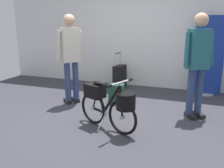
{
  "coord_description": "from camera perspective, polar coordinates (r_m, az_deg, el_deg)",
  "views": [
    {
      "loc": [
        1.31,
        -3.26,
        1.51
      ],
      "look_at": [
        0.06,
        0.23,
        0.55
      ],
      "focal_mm": 38.44,
      "sensor_mm": 36.0,
      "label": 1
    }
  ],
  "objects": [
    {
      "name": "visitor_browsing",
      "position": [
        3.97,
        19.73,
        5.46
      ],
      "size": [
        0.44,
        0.38,
        1.65
      ],
      "color": "navy",
      "rests_on": "ground_plane"
    },
    {
      "name": "visitor_near_wall",
      "position": [
        4.49,
        -9.85,
        7.05
      ],
      "size": [
        0.39,
        0.42,
        1.65
      ],
      "color": "navy",
      "rests_on": "ground_plane"
    },
    {
      "name": "back_wall",
      "position": [
        5.76,
        6.81,
        14.73
      ],
      "size": [
        7.08,
        0.1,
        3.08
      ],
      "primitive_type": "cube",
      "color": "white",
      "rests_on": "ground_plane"
    },
    {
      "name": "backpack_on_floor",
      "position": [
        4.58,
        1.11,
        -2.32
      ],
      "size": [
        0.3,
        0.26,
        0.37
      ],
      "color": "#19472D",
      "rests_on": "ground_plane"
    },
    {
      "name": "floor_banner_stand",
      "position": [
        5.4,
        21.87,
        5.25
      ],
      "size": [
        0.6,
        0.36,
        1.64
      ],
      "color": "#B7B7BC",
      "rests_on": "ground_plane"
    },
    {
      "name": "ground_plane",
      "position": [
        3.82,
        -2.03,
        -8.75
      ],
      "size": [
        7.08,
        7.08,
        0.0
      ],
      "primitive_type": "plane",
      "color": "#38383F"
    },
    {
      "name": "folding_bike_foreground",
      "position": [
        3.39,
        -0.63,
        -4.51
      ],
      "size": [
        1.0,
        0.57,
        0.75
      ],
      "color": "black",
      "rests_on": "ground_plane"
    },
    {
      "name": "rolling_suitcase",
      "position": [
        5.59,
        1.82,
        1.83
      ],
      "size": [
        0.24,
        0.39,
        0.83
      ],
      "color": "black",
      "rests_on": "ground_plane"
    }
  ]
}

